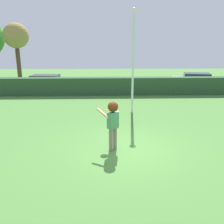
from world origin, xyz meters
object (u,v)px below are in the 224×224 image
frisbee (107,110)px  lamppost (133,57)px  person (113,119)px  parked_car_green (46,82)px  parked_car_silver (197,79)px  bare_elm_tree (16,37)px

frisbee → lamppost: bearing=71.8°
person → parked_car_green: person is taller
parked_car_silver → bare_elm_tree: size_ratio=0.78×
bare_elm_tree → lamppost: bearing=-49.9°
person → parked_car_green: (-5.18, 12.21, -0.49)m
person → bare_elm_tree: size_ratio=0.31×
person → frisbee: (-0.19, 0.64, 0.14)m
bare_elm_tree → parked_car_green: bearing=-52.7°
frisbee → lamppost: size_ratio=0.05×
frisbee → parked_car_silver: bearing=57.0°
parked_car_green → parked_car_silver: size_ratio=0.95×
parked_car_green → parked_car_silver: (13.08, 0.91, 0.00)m
parked_car_green → frisbee: bearing=-66.7°
parked_car_green → bare_elm_tree: size_ratio=0.74×
person → frisbee: person is taller
frisbee → bare_elm_tree: size_ratio=0.05×
frisbee → parked_car_silver: frisbee is taller
frisbee → parked_car_silver: 14.89m
person → bare_elm_tree: (-8.92, 17.13, 3.23)m
person → frisbee: 0.68m
lamppost → parked_car_silver: 10.72m
parked_car_green → bare_elm_tree: bearing=127.3°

